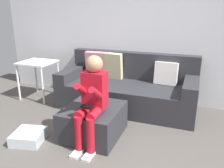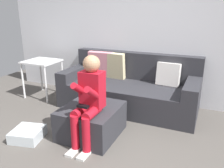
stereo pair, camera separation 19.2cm
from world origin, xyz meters
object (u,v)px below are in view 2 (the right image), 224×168
object	(u,v)px
person_seated	(89,96)
couch_sectional	(129,88)
ottoman	(92,121)
storage_bin	(28,134)
side_table	(42,66)

from	to	relation	value
person_seated	couch_sectional	bearing A→B (deg)	87.79
ottoman	person_seated	xyz separation A→B (m)	(0.08, -0.19, 0.43)
storage_bin	couch_sectional	bearing A→B (deg)	61.68
ottoman	storage_bin	world-z (taller)	ottoman
couch_sectional	side_table	size ratio (longest dim) A/B	3.23
couch_sectional	person_seated	distance (m)	1.35
storage_bin	side_table	distance (m)	1.71
ottoman	storage_bin	size ratio (longest dim) A/B	2.09
person_seated	storage_bin	world-z (taller)	person_seated
storage_bin	person_seated	bearing A→B (deg)	18.33
person_seated	storage_bin	distance (m)	1.02
ottoman	person_seated	bearing A→B (deg)	-66.68
couch_sectional	side_table	distance (m)	1.74
couch_sectional	storage_bin	size ratio (longest dim) A/B	6.06
person_seated	side_table	distance (m)	1.99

